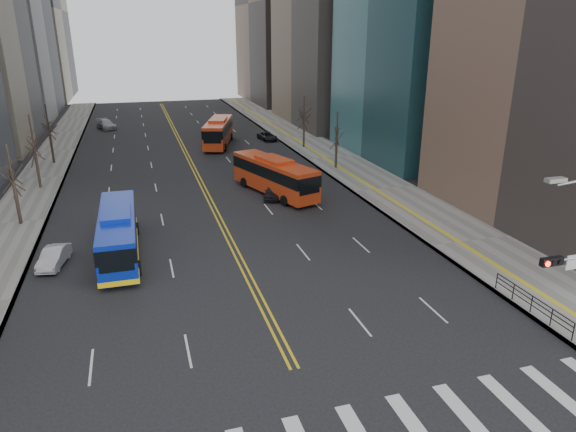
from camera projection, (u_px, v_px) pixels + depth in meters
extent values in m
cube|color=slate|center=(332.00, 158.00, 65.13)|extent=(7.00, 130.00, 0.15)
cube|color=slate|center=(41.00, 178.00, 55.95)|extent=(5.00, 130.00, 0.15)
cube|color=silver|center=(415.00, 427.00, 20.81)|extent=(0.70, 4.00, 0.01)
cube|color=silver|center=(465.00, 415.00, 21.45)|extent=(0.70, 4.00, 0.01)
cube|color=silver|center=(513.00, 404.00, 22.09)|extent=(0.70, 4.00, 0.01)
cube|color=silver|center=(557.00, 393.00, 22.72)|extent=(0.70, 4.00, 0.01)
cube|color=gold|center=(183.00, 150.00, 69.39)|extent=(0.15, 100.00, 0.01)
cube|color=gold|center=(186.00, 150.00, 69.49)|extent=(0.15, 100.00, 0.01)
cube|color=gray|center=(19.00, 10.00, 117.97)|extent=(18.00, 30.00, 40.00)
cube|color=brown|center=(288.00, 4.00, 113.46)|extent=(18.00, 30.00, 42.00)
cube|color=black|center=(552.00, 261.00, 22.77)|extent=(1.10, 0.28, 0.38)
cylinder|color=#FF190C|center=(548.00, 264.00, 22.53)|extent=(0.24, 0.08, 0.24)
cylinder|color=black|center=(554.00, 263.00, 22.62)|extent=(0.24, 0.08, 0.24)
cylinder|color=black|center=(561.00, 262.00, 22.72)|extent=(0.24, 0.08, 0.24)
cube|color=silver|center=(574.00, 262.00, 23.19)|extent=(0.90, 0.06, 0.70)
cube|color=#999993|center=(556.00, 180.00, 21.32)|extent=(0.90, 0.35, 0.18)
cube|color=black|center=(533.00, 296.00, 28.74)|extent=(0.04, 6.00, 0.04)
cylinder|color=black|center=(573.00, 332.00, 26.20)|extent=(0.06, 0.06, 1.00)
cylinder|color=black|center=(551.00, 317.00, 27.55)|extent=(0.06, 0.06, 1.00)
cylinder|color=black|center=(531.00, 304.00, 28.90)|extent=(0.06, 0.06, 1.00)
cylinder|color=black|center=(513.00, 292.00, 30.26)|extent=(0.06, 0.06, 1.00)
cylinder|color=black|center=(497.00, 281.00, 31.61)|extent=(0.06, 0.06, 1.00)
cylinder|color=#32281E|center=(18.00, 205.00, 41.97)|extent=(0.28, 0.28, 3.60)
cylinder|color=#32281E|center=(38.00, 170.00, 51.82)|extent=(0.28, 0.28, 4.00)
cylinder|color=#32281E|center=(52.00, 148.00, 61.78)|extent=(0.28, 0.28, 3.80)
cylinder|color=#32281E|center=(336.00, 154.00, 59.65)|extent=(0.28, 0.28, 3.50)
cylinder|color=#32281E|center=(304.00, 134.00, 70.42)|extent=(0.28, 0.28, 3.75)
cube|color=#0A25A4|center=(118.00, 233.00, 36.31)|extent=(2.46, 11.61, 2.74)
cube|color=black|center=(117.00, 225.00, 36.13)|extent=(2.52, 11.63, 0.99)
cube|color=#0A25A4|center=(116.00, 213.00, 35.81)|extent=(1.95, 4.07, 0.40)
cube|color=yellow|center=(120.00, 248.00, 36.71)|extent=(2.52, 11.63, 0.35)
cylinder|color=black|center=(100.00, 272.00, 33.05)|extent=(0.30, 1.00, 1.00)
cylinder|color=black|center=(139.00, 268.00, 33.70)|extent=(0.30, 1.00, 1.00)
cylinder|color=black|center=(105.00, 232.00, 39.75)|extent=(0.30, 1.00, 1.00)
cylinder|color=black|center=(137.00, 229.00, 40.40)|extent=(0.30, 1.00, 1.00)
cube|color=red|center=(274.00, 176.00, 50.20)|extent=(6.05, 11.75, 3.00)
cube|color=black|center=(274.00, 170.00, 50.00)|extent=(6.11, 11.79, 1.07)
cube|color=red|center=(274.00, 160.00, 49.66)|extent=(3.24, 4.48, 0.40)
cylinder|color=black|center=(284.00, 201.00, 47.10)|extent=(0.59, 1.04, 1.00)
cylinder|color=black|center=(307.00, 196.00, 48.50)|extent=(0.59, 1.04, 1.00)
cylinder|color=black|center=(244.00, 183.00, 52.80)|extent=(0.59, 1.04, 1.00)
cylinder|color=black|center=(266.00, 179.00, 54.20)|extent=(0.59, 1.04, 1.00)
cube|color=red|center=(218.00, 132.00, 72.01)|extent=(6.07, 12.19, 3.12)
cube|color=black|center=(218.00, 128.00, 71.81)|extent=(6.14, 12.23, 1.11)
cube|color=red|center=(218.00, 120.00, 71.44)|extent=(3.29, 4.62, 0.40)
cylinder|color=black|center=(205.00, 147.00, 68.90)|extent=(0.58, 1.04, 1.00)
cylinder|color=black|center=(225.00, 147.00, 68.88)|extent=(0.58, 1.04, 1.00)
cylinder|color=black|center=(213.00, 137.00, 76.08)|extent=(0.58, 1.04, 1.00)
cylinder|color=black|center=(231.00, 137.00, 76.06)|extent=(0.58, 1.04, 1.00)
imported|color=silver|center=(54.00, 257.00, 35.00)|extent=(2.04, 3.96, 1.24)
imported|color=black|center=(274.00, 191.00, 49.36)|extent=(2.96, 4.20, 1.33)
imported|color=#9E9FA4|center=(106.00, 124.00, 84.71)|extent=(3.69, 5.61, 1.51)
imported|color=black|center=(267.00, 136.00, 75.86)|extent=(2.51, 4.45, 1.17)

